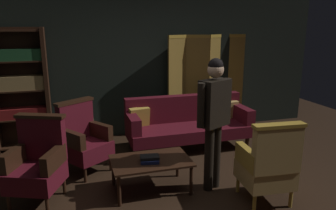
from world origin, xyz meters
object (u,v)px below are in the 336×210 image
at_px(armchair_gilt_accent, 268,164).
at_px(book_navy_cloth, 150,160).
at_px(folding_screen, 206,81).
at_px(coffee_table, 151,163).
at_px(armchair_wing_right, 84,139).
at_px(book_black_cloth, 150,157).
at_px(bookshelf, 20,87).
at_px(armchair_wing_left, 38,162).
at_px(velvet_couch, 188,122).
at_px(standing_figure, 214,113).
at_px(potted_plant, 79,126).

relative_size(armchair_gilt_accent, book_navy_cloth, 4.52).
distance_m(folding_screen, armchair_gilt_accent, 2.92).
xyz_separation_m(coffee_table, book_navy_cloth, (-0.03, -0.05, 0.07)).
xyz_separation_m(armchair_gilt_accent, armchair_wing_right, (-2.05, 1.52, 0.00)).
xyz_separation_m(coffee_table, armchair_wing_right, (-0.79, 0.83, 0.12)).
bearing_deg(book_black_cloth, coffee_table, 62.67).
xyz_separation_m(bookshelf, armchair_gilt_accent, (2.98, -2.73, -0.59)).
relative_size(folding_screen, bookshelf, 0.93).
distance_m(armchair_wing_left, book_black_cloth, 1.34).
relative_size(armchair_gilt_accent, armchair_wing_left, 1.00).
bearing_deg(folding_screen, coffee_table, -127.63).
height_order(armchair_wing_right, book_black_cloth, armchair_wing_right).
xyz_separation_m(armchair_wing_right, book_navy_cloth, (0.76, -0.88, -0.05)).
xyz_separation_m(velvet_couch, standing_figure, (-0.20, -1.48, 0.57)).
height_order(velvet_couch, coffee_table, velvet_couch).
xyz_separation_m(folding_screen, armchair_wing_left, (-3.02, -2.01, -0.50)).
bearing_deg(coffee_table, potted_plant, 117.88).
xyz_separation_m(velvet_couch, armchair_wing_left, (-2.33, -1.15, 0.04)).
height_order(armchair_gilt_accent, armchair_wing_left, same).
bearing_deg(standing_figure, velvet_couch, 82.29).
distance_m(velvet_couch, book_black_cloth, 1.69).
xyz_separation_m(bookshelf, standing_figure, (2.50, -2.22, -0.05)).
xyz_separation_m(armchair_wing_left, armchair_wing_right, (0.56, 0.68, 0.00)).
relative_size(bookshelf, velvet_couch, 0.97).
relative_size(velvet_couch, armchair_gilt_accent, 2.04).
relative_size(bookshelf, potted_plant, 2.57).
distance_m(armchair_wing_right, book_navy_cloth, 1.17).
bearing_deg(armchair_gilt_accent, bookshelf, 137.54).
bearing_deg(armchair_wing_left, armchair_wing_right, 50.29).
xyz_separation_m(armchair_wing_left, book_navy_cloth, (1.33, -0.21, -0.05)).
bearing_deg(velvet_couch, folding_screen, 51.13).
xyz_separation_m(bookshelf, coffee_table, (1.73, -2.05, -0.70)).
bearing_deg(book_navy_cloth, bookshelf, 129.00).
height_order(velvet_couch, book_black_cloth, velvet_couch).
height_order(coffee_table, book_navy_cloth, book_navy_cloth).
height_order(coffee_table, potted_plant, potted_plant).
bearing_deg(bookshelf, book_navy_cloth, -51.00).
bearing_deg(bookshelf, armchair_gilt_accent, -42.46).
distance_m(armchair_wing_left, standing_figure, 2.22).
relative_size(armchair_gilt_accent, armchair_wing_right, 1.00).
distance_m(armchair_wing_right, standing_figure, 1.94).
distance_m(bookshelf, standing_figure, 3.34).
bearing_deg(armchair_gilt_accent, velvet_couch, 98.09).
relative_size(folding_screen, velvet_couch, 0.90).
bearing_deg(bookshelf, coffee_table, -49.86).
distance_m(armchair_gilt_accent, potted_plant, 3.09).
bearing_deg(standing_figure, book_black_cloth, 171.48).
distance_m(folding_screen, book_navy_cloth, 2.84).
bearing_deg(armchair_wing_right, folding_screen, 28.43).
bearing_deg(armchair_wing_right, book_navy_cloth, -49.18).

